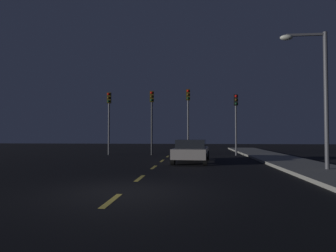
% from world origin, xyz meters
% --- Properties ---
extents(ground_plane, '(80.00, 80.00, 0.00)m').
position_xyz_m(ground_plane, '(0.00, 7.00, 0.00)').
color(ground_plane, black).
extents(sidewalk_curb_right, '(3.00, 40.00, 0.15)m').
position_xyz_m(sidewalk_curb_right, '(7.50, 7.00, 0.07)').
color(sidewalk_curb_right, gray).
rests_on(sidewalk_curb_right, ground_plane).
extents(lane_stripe_nearest, '(0.16, 1.60, 0.01)m').
position_xyz_m(lane_stripe_nearest, '(0.00, -1.20, 0.00)').
color(lane_stripe_nearest, '#EACC4C').
rests_on(lane_stripe_nearest, ground_plane).
extents(lane_stripe_second, '(0.16, 1.60, 0.01)m').
position_xyz_m(lane_stripe_second, '(0.00, 2.60, 0.00)').
color(lane_stripe_second, '#EACC4C').
rests_on(lane_stripe_second, ground_plane).
extents(lane_stripe_third, '(0.16, 1.60, 0.01)m').
position_xyz_m(lane_stripe_third, '(0.00, 6.40, 0.00)').
color(lane_stripe_third, '#EACC4C').
rests_on(lane_stripe_third, ground_plane).
extents(lane_stripe_fourth, '(0.16, 1.60, 0.01)m').
position_xyz_m(lane_stripe_fourth, '(0.00, 10.20, 0.00)').
color(lane_stripe_fourth, '#EACC4C').
rests_on(lane_stripe_fourth, ground_plane).
extents(lane_stripe_fifth, '(0.16, 1.60, 0.01)m').
position_xyz_m(lane_stripe_fifth, '(0.00, 14.00, 0.00)').
color(lane_stripe_fifth, '#EACC4C').
rests_on(lane_stripe_fifth, ground_plane).
extents(traffic_signal_far_left, '(0.32, 0.38, 5.18)m').
position_xyz_m(traffic_signal_far_left, '(-5.05, 15.46, 3.62)').
color(traffic_signal_far_left, '#4C4C51').
rests_on(traffic_signal_far_left, ground_plane).
extents(traffic_signal_center_left, '(0.32, 0.38, 5.25)m').
position_xyz_m(traffic_signal_center_left, '(-1.45, 15.46, 3.66)').
color(traffic_signal_center_left, '#2D2D30').
rests_on(traffic_signal_center_left, ground_plane).
extents(traffic_signal_center_right, '(0.32, 0.38, 5.36)m').
position_xyz_m(traffic_signal_center_right, '(1.53, 15.46, 3.73)').
color(traffic_signal_center_right, '#4C4C51').
rests_on(traffic_signal_center_right, ground_plane).
extents(traffic_signal_far_right, '(0.32, 0.38, 4.89)m').
position_xyz_m(traffic_signal_far_right, '(5.36, 15.46, 3.43)').
color(traffic_signal_far_right, '#4C4C51').
rests_on(traffic_signal_far_right, ground_plane).
extents(car_stopped_ahead, '(2.26, 4.56, 1.36)m').
position_xyz_m(car_stopped_ahead, '(1.87, 9.13, 0.71)').
color(car_stopped_ahead, gray).
rests_on(car_stopped_ahead, ground_plane).
extents(street_lamp_right, '(2.02, 0.36, 6.18)m').
position_xyz_m(street_lamp_right, '(7.45, 5.01, 3.80)').
color(street_lamp_right, '#4C4C51').
rests_on(street_lamp_right, ground_plane).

